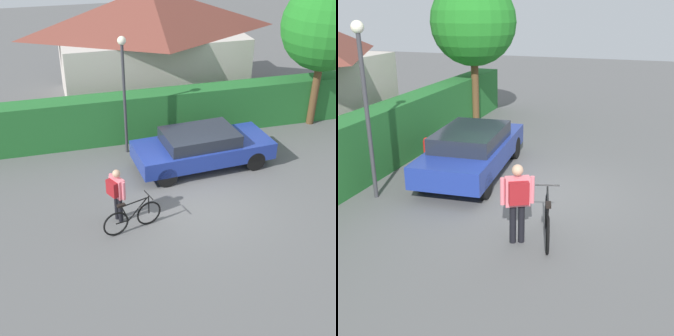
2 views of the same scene
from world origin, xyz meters
The scene contains 8 objects.
ground_plane centered at (0.00, 0.00, 0.00)m, with size 60.00×60.00×0.00m, color #5A5A5A.
hedge_row centered at (0.00, 4.62, 0.87)m, with size 17.55×0.90×1.73m, color #24682C.
parked_car_near centered at (0.73, 2.00, 0.71)m, with size 4.64×2.14×1.30m.
bicycle centered at (-2.16, -0.80, 0.40)m, with size 1.67×0.61×0.97m.
person_rider centered at (-2.49, -0.28, 0.98)m, with size 0.49×0.60×1.62m.
street_lamp centered at (-1.50, 3.62, 2.66)m, with size 0.28×0.28×4.09m.
tree_kerbside centered at (5.99, 4.10, 3.79)m, with size 3.20×3.20×5.41m.
fire_hydrant centered at (1.01, 3.57, 0.41)m, with size 0.20×0.20×0.81m.
Camera 2 is at (-9.66, -2.49, 4.37)m, focal length 46.58 mm.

